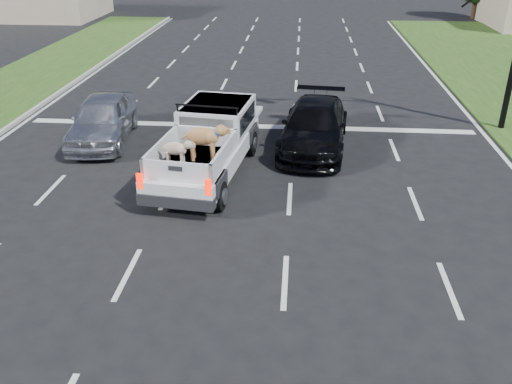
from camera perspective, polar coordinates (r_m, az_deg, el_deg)
ground at (r=12.10m, az=-5.34°, el=-8.97°), size 160.00×160.00×0.00m
road_markings at (r=17.80m, az=-1.87°, el=3.29°), size 17.75×60.00×0.01m
pickup_truck at (r=16.64m, az=-5.05°, el=5.23°), size 2.78×6.00×2.17m
silver_sedan at (r=20.06m, az=-15.87°, el=7.41°), size 2.40×4.90×1.61m
black_coupe at (r=18.79m, az=6.17°, el=6.90°), size 2.67×5.48×1.53m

